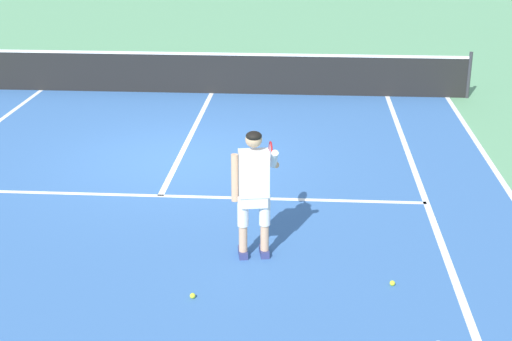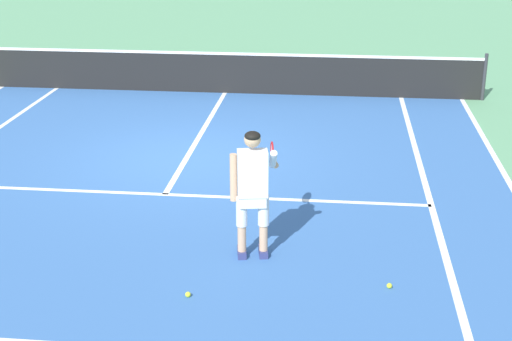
# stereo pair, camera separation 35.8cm
# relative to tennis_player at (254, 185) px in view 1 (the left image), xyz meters

# --- Properties ---
(ground_plane) EXTENTS (80.00, 80.00, 0.00)m
(ground_plane) POSITION_rel_tennis_player_xyz_m (-1.61, 3.67, -0.99)
(ground_plane) COLOR #609E70
(court_inner_surface) EXTENTS (10.98, 11.01, 0.00)m
(court_inner_surface) POSITION_rel_tennis_player_xyz_m (-1.61, 3.03, -0.99)
(court_inner_surface) COLOR #3866A8
(court_inner_surface) RESTS_ON ground
(line_service) EXTENTS (8.23, 0.10, 0.01)m
(line_service) POSITION_rel_tennis_player_xyz_m (-1.61, 1.94, -0.99)
(line_service) COLOR white
(line_service) RESTS_ON ground
(line_centre_service) EXTENTS (0.10, 6.40, 0.01)m
(line_centre_service) POSITION_rel_tennis_player_xyz_m (-1.61, 5.14, -0.99)
(line_centre_service) COLOR white
(line_centre_service) RESTS_ON ground
(line_singles_right) EXTENTS (0.10, 10.61, 0.01)m
(line_singles_right) POSITION_rel_tennis_player_xyz_m (2.50, 3.03, -0.99)
(line_singles_right) COLOR white
(line_singles_right) RESTS_ON ground
(line_doubles_right) EXTENTS (0.10, 10.61, 0.01)m
(line_doubles_right) POSITION_rel_tennis_player_xyz_m (3.88, 3.03, -0.99)
(line_doubles_right) COLOR white
(line_doubles_right) RESTS_ON ground
(tennis_net) EXTENTS (11.96, 0.08, 1.07)m
(tennis_net) POSITION_rel_tennis_player_xyz_m (-1.61, 8.34, -0.49)
(tennis_net) COLOR #333338
(tennis_net) RESTS_ON ground
(tennis_player) EXTENTS (0.59, 1.19, 1.71)m
(tennis_player) POSITION_rel_tennis_player_xyz_m (0.00, 0.00, 0.00)
(tennis_player) COLOR navy
(tennis_player) RESTS_ON ground
(tennis_ball_near_feet) EXTENTS (0.07, 0.07, 0.07)m
(tennis_ball_near_feet) POSITION_rel_tennis_player_xyz_m (-0.64, -1.15, -0.96)
(tennis_ball_near_feet) COLOR #CCE02D
(tennis_ball_near_feet) RESTS_ON ground
(tennis_ball_by_baseline) EXTENTS (0.07, 0.07, 0.07)m
(tennis_ball_by_baseline) POSITION_rel_tennis_player_xyz_m (1.72, -0.68, -0.96)
(tennis_ball_by_baseline) COLOR #CCE02D
(tennis_ball_by_baseline) RESTS_ON ground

